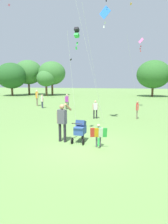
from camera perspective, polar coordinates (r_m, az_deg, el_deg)
name	(u,v)px	position (r m, az deg, el deg)	size (l,w,h in m)	color
ground_plane	(82,146)	(8.64, -0.48, -9.88)	(120.00, 120.00, 0.00)	#668E47
treeline_distant	(83,74)	(34.94, -0.31, 10.97)	(43.82, 7.78, 6.55)	brown
child_with_butterfly_kite	(98,133)	(8.34, 4.23, -6.24)	(0.71, 0.39, 1.01)	#4C4C51
person_adult_flyer	(62,119)	(9.03, -6.34, -2.15)	(0.65, 0.53, 1.83)	#232328
stroller	(80,129)	(9.06, -1.10, -4.96)	(0.58, 1.10, 1.03)	black
kite_adult_black	(77,34)	(10.09, -2.16, 21.67)	(0.31, 1.17, 5.32)	black
kite_orange_delta	(104,17)	(13.28, 5.89, 25.82)	(1.34, 2.66, 7.36)	blue
kite_blue_high	(140,45)	(20.35, 16.03, 18.31)	(1.62, 4.14, 6.86)	pink
distant_kites_cluster	(86,1)	(29.10, 0.70, 29.59)	(27.63, 10.67, 11.46)	purple
person_red_shirt	(137,108)	(14.85, 15.20, 1.00)	(0.19, 0.42, 1.32)	#7F705B
person_sitting_far	(42,100)	(20.37, -12.05, 3.39)	(0.34, 0.34, 1.38)	#33384C
person_couple_left	(95,108)	(14.50, 3.31, 1.18)	(0.41, 0.27, 1.35)	#232328
person_kid_running	(37,97)	(22.22, -13.52, 4.40)	(0.41, 0.48, 1.76)	#7F705B
person_back_turned	(67,100)	(19.36, -4.97, 3.40)	(0.46, 0.25, 1.46)	#232328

